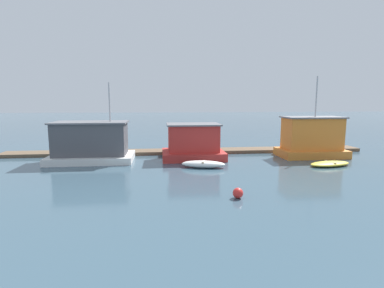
{
  "coord_description": "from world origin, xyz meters",
  "views": [
    {
      "loc": [
        -2.6,
        -25.33,
        4.98
      ],
      "look_at": [
        0.0,
        -1.0,
        1.4
      ],
      "focal_mm": 28.0,
      "sensor_mm": 36.0,
      "label": 1
    }
  ],
  "objects_px": {
    "houseboat_orange": "(312,138)",
    "houseboat_red": "(193,143)",
    "dinghy_yellow": "(330,164)",
    "buoy_red": "(238,193)",
    "houseboat_white": "(91,143)",
    "dinghy_white": "(203,164)"
  },
  "relations": [
    {
      "from": "houseboat_white",
      "to": "dinghy_yellow",
      "type": "distance_m",
      "value": 18.95
    },
    {
      "from": "houseboat_white",
      "to": "dinghy_yellow",
      "type": "relative_size",
      "value": 1.88
    },
    {
      "from": "dinghy_white",
      "to": "buoy_red",
      "type": "bearing_deg",
      "value": -83.94
    },
    {
      "from": "houseboat_orange",
      "to": "dinghy_yellow",
      "type": "relative_size",
      "value": 1.98
    },
    {
      "from": "houseboat_orange",
      "to": "dinghy_yellow",
      "type": "height_order",
      "value": "houseboat_orange"
    },
    {
      "from": "houseboat_red",
      "to": "buoy_red",
      "type": "bearing_deg",
      "value": -84.02
    },
    {
      "from": "houseboat_white",
      "to": "dinghy_yellow",
      "type": "height_order",
      "value": "houseboat_white"
    },
    {
      "from": "dinghy_yellow",
      "to": "houseboat_orange",
      "type": "bearing_deg",
      "value": 82.92
    },
    {
      "from": "houseboat_orange",
      "to": "buoy_red",
      "type": "height_order",
      "value": "houseboat_orange"
    },
    {
      "from": "houseboat_red",
      "to": "buoy_red",
      "type": "distance_m",
      "value": 10.88
    },
    {
      "from": "houseboat_orange",
      "to": "houseboat_white",
      "type": "bearing_deg",
      "value": -179.93
    },
    {
      "from": "houseboat_white",
      "to": "dinghy_white",
      "type": "relative_size",
      "value": 1.96
    },
    {
      "from": "houseboat_white",
      "to": "houseboat_orange",
      "type": "xyz_separation_m",
      "value": [
        18.99,
        0.02,
        0.12
      ]
    },
    {
      "from": "houseboat_red",
      "to": "buoy_red",
      "type": "xyz_separation_m",
      "value": [
        1.13,
        -10.77,
        -1.08
      ]
    },
    {
      "from": "houseboat_red",
      "to": "houseboat_orange",
      "type": "distance_m",
      "value": 10.57
    },
    {
      "from": "houseboat_orange",
      "to": "dinghy_yellow",
      "type": "bearing_deg",
      "value": -97.08
    },
    {
      "from": "houseboat_orange",
      "to": "houseboat_red",
      "type": "bearing_deg",
      "value": 178.77
    },
    {
      "from": "houseboat_red",
      "to": "houseboat_orange",
      "type": "bearing_deg",
      "value": -1.23
    },
    {
      "from": "houseboat_white",
      "to": "dinghy_white",
      "type": "distance_m",
      "value": 9.5
    },
    {
      "from": "houseboat_orange",
      "to": "buoy_red",
      "type": "relative_size",
      "value": 13.06
    },
    {
      "from": "dinghy_yellow",
      "to": "dinghy_white",
      "type": "bearing_deg",
      "value": 177.25
    },
    {
      "from": "houseboat_red",
      "to": "dinghy_white",
      "type": "distance_m",
      "value": 3.79
    }
  ]
}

